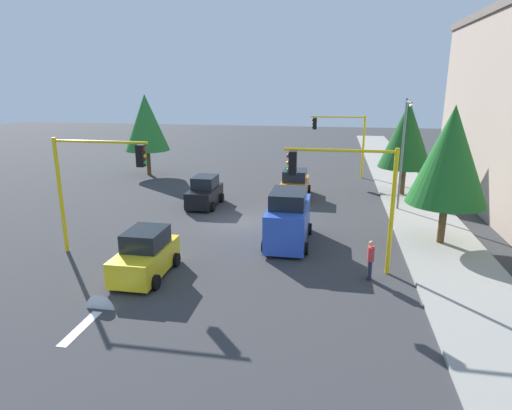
% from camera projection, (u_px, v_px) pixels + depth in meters
% --- Properties ---
extents(ground_plane, '(120.00, 120.00, 0.00)m').
position_uv_depth(ground_plane, '(243.00, 222.00, 25.69)').
color(ground_plane, '#353538').
extents(sidewalk_kerb, '(80.00, 4.00, 0.15)m').
position_uv_depth(sidewalk_kerb, '(416.00, 206.00, 28.65)').
color(sidewalk_kerb, gray).
rests_on(sidewalk_kerb, ground).
extents(lane_arrow_near, '(2.40, 1.10, 1.10)m').
position_uv_depth(lane_arrow_near, '(93.00, 316.00, 15.26)').
color(lane_arrow_near, silver).
rests_on(lane_arrow_near, ground).
extents(traffic_signal_far_left, '(0.36, 4.59, 5.27)m').
position_uv_depth(traffic_signal_far_left, '(342.00, 134.00, 37.02)').
color(traffic_signal_far_left, yellow).
rests_on(traffic_signal_far_left, ground).
extents(traffic_signal_near_left, '(0.36, 4.59, 5.37)m').
position_uv_depth(traffic_signal_near_left, '(348.00, 185.00, 18.02)').
color(traffic_signal_near_left, yellow).
rests_on(traffic_signal_near_left, ground).
extents(traffic_signal_near_right, '(0.36, 4.59, 5.49)m').
position_uv_depth(traffic_signal_near_right, '(94.00, 173.00, 19.90)').
color(traffic_signal_near_right, yellow).
rests_on(traffic_signal_near_right, ground).
extents(street_lamp_curbside, '(2.15, 0.28, 7.00)m').
position_uv_depth(street_lamp_curbside, '(404.00, 143.00, 26.41)').
color(street_lamp_curbside, slate).
rests_on(street_lamp_curbside, ground).
extents(tree_opposite_side, '(3.83, 3.83, 6.99)m').
position_uv_depth(tree_opposite_side, '(146.00, 123.00, 37.69)').
color(tree_opposite_side, brown).
rests_on(tree_opposite_side, ground).
extents(tree_roadside_near, '(3.79, 3.79, 6.90)m').
position_uv_depth(tree_roadside_near, '(450.00, 156.00, 20.82)').
color(tree_roadside_near, brown).
rests_on(tree_roadside_near, ground).
extents(tree_roadside_mid, '(3.69, 3.69, 6.72)m').
position_uv_depth(tree_roadside_mid, '(407.00, 135.00, 30.42)').
color(tree_roadside_mid, brown).
rests_on(tree_roadside_mid, ground).
extents(delivery_van_blue, '(4.80, 2.22, 2.77)m').
position_uv_depth(delivery_van_blue, '(288.00, 219.00, 21.99)').
color(delivery_van_blue, blue).
rests_on(delivery_van_blue, ground).
extents(car_orange, '(3.87, 2.12, 1.98)m').
position_uv_depth(car_orange, '(295.00, 184.00, 31.22)').
color(car_orange, orange).
rests_on(car_orange, ground).
extents(car_yellow, '(3.74, 2.03, 1.98)m').
position_uv_depth(car_yellow, '(146.00, 255.00, 18.33)').
color(car_yellow, yellow).
rests_on(car_yellow, ground).
extents(car_black, '(3.67, 1.93, 1.98)m').
position_uv_depth(car_black, '(205.00, 193.00, 28.84)').
color(car_black, black).
rests_on(car_black, ground).
extents(pedestrian_crossing, '(0.40, 0.24, 1.70)m').
position_uv_depth(pedestrian_crossing, '(370.00, 259.00, 17.91)').
color(pedestrian_crossing, '#262638').
rests_on(pedestrian_crossing, ground).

